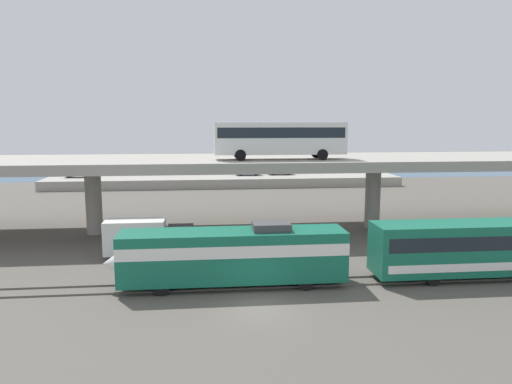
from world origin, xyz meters
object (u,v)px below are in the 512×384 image
at_px(transit_bus_on_overpass, 280,137).
at_px(train_locomotive, 222,254).
at_px(service_truck_west, 147,237).
at_px(parked_car_1, 280,170).
at_px(parked_car_0, 78,173).
at_px(parked_car_3, 173,169).
at_px(parked_car_2, 248,171).

bearing_deg(transit_bus_on_overpass, train_locomotive, 67.07).
relative_size(service_truck_west, parked_car_1, 1.61).
relative_size(train_locomotive, parked_car_1, 3.67).
xyz_separation_m(parked_car_0, parked_car_3, (14.85, 3.93, 0.00)).
bearing_deg(transit_bus_on_overpass, parked_car_1, -98.82).
relative_size(train_locomotive, parked_car_0, 3.62).
bearing_deg(parked_car_3, train_locomotive, -82.92).
xyz_separation_m(service_truck_west, parked_car_2, (11.70, 42.77, 0.62)).
distance_m(parked_car_0, parked_car_1, 33.02).
height_order(transit_bus_on_overpass, parked_car_2, transit_bus_on_overpass).
bearing_deg(train_locomotive, transit_bus_on_overpass, -112.93).
distance_m(transit_bus_on_overpass, parked_car_3, 42.49).
relative_size(transit_bus_on_overpass, parked_car_3, 2.60).
relative_size(parked_car_0, parked_car_3, 0.93).
bearing_deg(parked_car_0, transit_bus_on_overpass, 127.15).
xyz_separation_m(train_locomotive, parked_car_3, (-6.68, 53.76, 0.07)).
height_order(train_locomotive, parked_car_3, train_locomotive).
xyz_separation_m(train_locomotive, parked_car_1, (11.49, 50.32, 0.07)).
distance_m(parked_car_1, parked_car_3, 18.49).
distance_m(train_locomotive, transit_bus_on_overpass, 16.47).
height_order(transit_bus_on_overpass, parked_car_0, transit_bus_on_overpass).
bearing_deg(parked_car_3, parked_car_0, -165.19).
xyz_separation_m(transit_bus_on_overpass, parked_car_0, (-27.34, 36.09, -6.92)).
bearing_deg(transit_bus_on_overpass, parked_car_2, -90.38).
relative_size(parked_car_1, parked_car_2, 1.03).
bearing_deg(service_truck_west, parked_car_1, 68.31).
bearing_deg(parked_car_2, parked_car_0, 0.37).
bearing_deg(service_truck_west, parked_car_3, 91.26).
relative_size(transit_bus_on_overpass, parked_car_1, 2.84).
xyz_separation_m(transit_bus_on_overpass, parked_car_3, (-12.49, 40.02, -6.92)).
height_order(train_locomotive, parked_car_1, train_locomotive).
distance_m(transit_bus_on_overpass, parked_car_0, 45.80).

